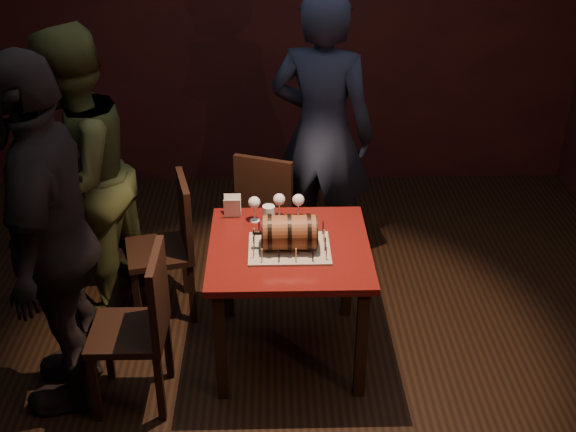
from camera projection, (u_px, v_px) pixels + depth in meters
The scene contains 16 objects.
room_shell at pixel (290, 143), 3.65m from camera, with size 5.04×5.04×2.80m.
pub_table at pixel (289, 262), 4.08m from camera, with size 0.90×0.90×0.75m.
cake_board at pixel (289, 248), 3.99m from camera, with size 0.45×0.35×0.01m, color gray.
barrel_cake at pixel (289, 232), 3.94m from camera, with size 0.36×0.21×0.21m.
birthday_candles at pixel (289, 241), 3.96m from camera, with size 0.40×0.30×0.09m.
wine_glass_left at pixel (254, 204), 4.21m from camera, with size 0.07×0.07×0.16m.
wine_glass_mid at pixel (279, 201), 4.25m from camera, with size 0.07×0.07×0.16m.
wine_glass_right at pixel (298, 201), 4.24m from camera, with size 0.07×0.07×0.16m.
pint_of_ale at pixel (269, 218), 4.15m from camera, with size 0.07×0.07×0.15m.
menu_card at pixel (232, 207), 4.29m from camera, with size 0.10×0.05×0.13m, color white, non-canonical shape.
chair_back at pixel (269, 208), 4.90m from camera, with size 0.52×0.52×0.93m.
chair_left_rear at pixel (171, 240), 4.52m from camera, with size 0.48×0.48×0.93m.
chair_left_front at pixel (142, 321), 3.79m from camera, with size 0.40×0.40×0.93m.
person_back at pixel (322, 135), 4.85m from camera, with size 0.71×0.47×1.96m, color #191F32.
person_left_rear at pixel (77, 178), 4.38m from camera, with size 0.90×0.70×1.85m, color #3B4321.
person_left_front at pixel (52, 239), 3.63m from camera, with size 1.15×0.48×1.96m, color black.
Camera 1 is at (-0.09, -3.38, 2.83)m, focal length 45.00 mm.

